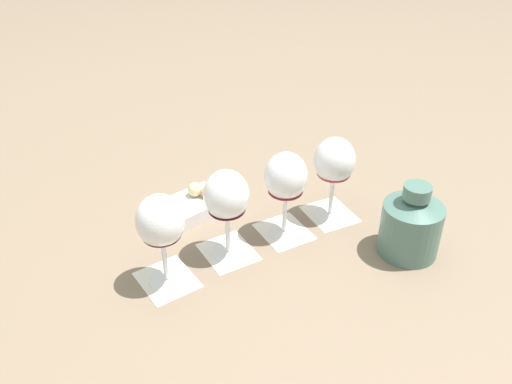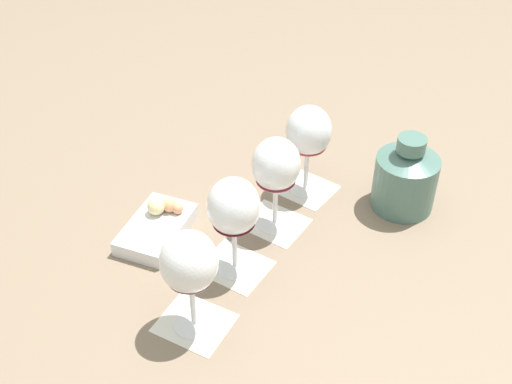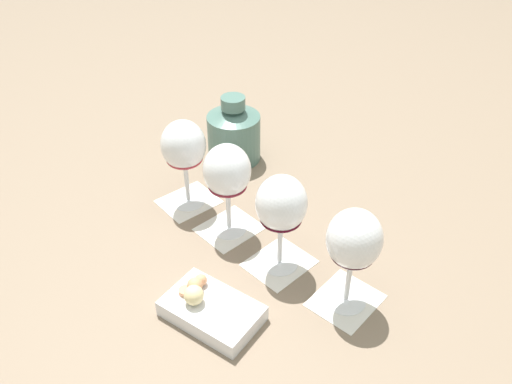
{
  "view_description": "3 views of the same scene",
  "coord_description": "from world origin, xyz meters",
  "px_view_note": "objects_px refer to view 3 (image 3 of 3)",
  "views": [
    {
      "loc": [
        -0.25,
        0.84,
        0.69
      ],
      "look_at": [
        0.0,
        -0.0,
        0.13
      ],
      "focal_mm": 38.0,
      "sensor_mm": 36.0,
      "label": 1
    },
    {
      "loc": [
        0.16,
        0.82,
        0.8
      ],
      "look_at": [
        0.0,
        -0.0,
        0.13
      ],
      "focal_mm": 45.0,
      "sensor_mm": 36.0,
      "label": 2
    },
    {
      "loc": [
        0.75,
        0.03,
        0.69
      ],
      "look_at": [
        0.0,
        -0.0,
        0.13
      ],
      "focal_mm": 38.0,
      "sensor_mm": 36.0,
      "label": 3
    }
  ],
  "objects_px": {
    "wine_glass_2": "(281,207)",
    "snack_dish": "(210,308)",
    "ceramic_vase": "(234,133)",
    "wine_glass_3": "(354,243)",
    "wine_glass_1": "(227,174)",
    "wine_glass_0": "(184,149)"
  },
  "relations": [
    {
      "from": "wine_glass_2",
      "to": "snack_dish",
      "type": "xyz_separation_m",
      "value": [
        0.13,
        -0.11,
        -0.11
      ]
    },
    {
      "from": "ceramic_vase",
      "to": "snack_dish",
      "type": "xyz_separation_m",
      "value": [
        0.47,
        -0.0,
        -0.05
      ]
    },
    {
      "from": "wine_glass_2",
      "to": "ceramic_vase",
      "type": "height_order",
      "value": "wine_glass_2"
    },
    {
      "from": "wine_glass_3",
      "to": "wine_glass_2",
      "type": "bearing_deg",
      "value": -126.67
    },
    {
      "from": "wine_glass_1",
      "to": "wine_glass_3",
      "type": "relative_size",
      "value": 1.0
    },
    {
      "from": "wine_glass_3",
      "to": "ceramic_vase",
      "type": "bearing_deg",
      "value": -152.68
    },
    {
      "from": "wine_glass_2",
      "to": "wine_glass_3",
      "type": "distance_m",
      "value": 0.14
    },
    {
      "from": "wine_glass_2",
      "to": "wine_glass_1",
      "type": "bearing_deg",
      "value": -132.67
    },
    {
      "from": "wine_glass_2",
      "to": "ceramic_vase",
      "type": "relative_size",
      "value": 1.2
    },
    {
      "from": "ceramic_vase",
      "to": "wine_glass_1",
      "type": "bearing_deg",
      "value": 2.27
    },
    {
      "from": "wine_glass_0",
      "to": "snack_dish",
      "type": "xyz_separation_m",
      "value": [
        0.3,
        0.08,
        -0.11
      ]
    },
    {
      "from": "wine_glass_1",
      "to": "snack_dish",
      "type": "relative_size",
      "value": 1.02
    },
    {
      "from": "wine_glass_2",
      "to": "snack_dish",
      "type": "bearing_deg",
      "value": -41.2
    },
    {
      "from": "wine_glass_0",
      "to": "wine_glass_2",
      "type": "height_order",
      "value": "same"
    },
    {
      "from": "wine_glass_1",
      "to": "snack_dish",
      "type": "height_order",
      "value": "wine_glass_1"
    },
    {
      "from": "wine_glass_0",
      "to": "ceramic_vase",
      "type": "distance_m",
      "value": 0.2
    },
    {
      "from": "wine_glass_2",
      "to": "wine_glass_3",
      "type": "relative_size",
      "value": 1.0
    },
    {
      "from": "ceramic_vase",
      "to": "snack_dish",
      "type": "relative_size",
      "value": 0.85
    },
    {
      "from": "wine_glass_2",
      "to": "snack_dish",
      "type": "height_order",
      "value": "wine_glass_2"
    },
    {
      "from": "ceramic_vase",
      "to": "wine_glass_2",
      "type": "bearing_deg",
      "value": 17.54
    },
    {
      "from": "wine_glass_1",
      "to": "wine_glass_2",
      "type": "relative_size",
      "value": 1.0
    },
    {
      "from": "ceramic_vase",
      "to": "wine_glass_3",
      "type": "bearing_deg",
      "value": 27.32
    }
  ]
}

